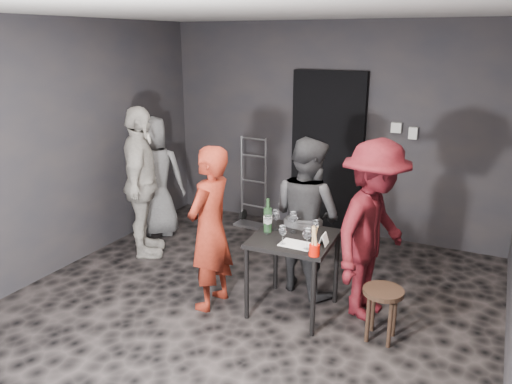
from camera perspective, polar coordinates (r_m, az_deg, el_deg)
The scene contains 25 objects.
floor at distance 4.82m, azimuth -2.00°, elevation -13.75°, with size 4.50×5.00×0.02m, color black.
ceiling at distance 4.15m, azimuth -2.41°, elevation 20.24°, with size 4.50×5.00×0.02m, color silver.
wall_back at distance 6.54m, azimuth 8.42°, elevation 7.05°, with size 4.50×0.04×2.70m, color black.
wall_left at distance 5.69m, azimuth -22.56°, elevation 4.43°, with size 0.04×5.00×2.70m, color black.
doorway at distance 6.54m, azimuth 8.14°, elevation 4.39°, with size 0.95×0.10×2.10m, color black.
wallbox_upper at distance 6.27m, azimuth 15.75°, elevation 7.09°, with size 0.12×0.06×0.12m, color #B7B7B2.
wallbox_lower at distance 6.24m, azimuth 17.52°, elevation 6.44°, with size 0.10×0.06×0.14m, color #B7B7B2.
hand_truck at distance 6.90m, azimuth -0.42°, elevation -1.93°, with size 0.41×0.34×1.22m.
tasting_table at distance 4.61m, azimuth 4.30°, elevation -6.24°, with size 0.72×0.72×0.75m.
stool at distance 4.42m, azimuth 14.28°, elevation -11.85°, with size 0.34×0.34×0.47m.
server_red at distance 4.65m, azimuth -5.30°, elevation -3.77°, with size 0.60×0.39×1.64m, color maroon.
woman_black at distance 4.96m, azimuth 5.83°, elevation -2.24°, with size 0.81×0.45×1.67m, color #2C2C2E.
man_maroon at distance 4.56m, azimuth 13.29°, elevation -3.27°, with size 1.19×0.55×1.84m, color #4B0E14.
bystander_cream at distance 5.85m, azimuth -13.07°, elevation 2.45°, with size 1.22×0.58×2.07m, color beige.
bystander_grey at distance 6.52m, azimuth -11.55°, elevation 1.95°, with size 0.79×0.43×1.61m, color slate.
tasting_mat at distance 4.40m, azimuth 4.65°, elevation -6.00°, with size 0.29×0.19×0.00m, color white.
wine_glass_a at distance 4.58m, azimuth 1.37°, elevation -3.59°, with size 0.08×0.08×0.21m, color white, non-canonical shape.
wine_glass_b at distance 4.68m, azimuth 2.27°, elevation -3.08°, with size 0.08×0.08×0.22m, color white, non-canonical shape.
wine_glass_c at distance 4.63m, azimuth 4.27°, elevation -3.35°, with size 0.08×0.08×0.22m, color white, non-canonical shape.
wine_glass_d at distance 4.36m, azimuth 3.07°, elevation -4.82°, with size 0.07×0.07×0.19m, color white, non-canonical shape.
wine_glass_e at distance 4.27m, azimuth 5.88°, elevation -5.19°, with size 0.08×0.08×0.22m, color white, non-canonical shape.
wine_glass_f at distance 4.52m, azimuth 6.75°, elevation -4.15°, with size 0.07×0.07×0.19m, color white, non-canonical shape.
wine_bottle at distance 4.63m, azimuth 1.35°, elevation -3.12°, with size 0.08×0.08×0.32m.
breadstick_cup at distance 4.15m, azimuth 6.71°, elevation -5.66°, with size 0.09×0.09×0.28m.
reserved_card at distance 4.41m, azimuth 7.55°, elevation -5.33°, with size 0.08×0.13×0.10m, color white, non-canonical shape.
Camera 1 is at (1.99, -3.63, 2.47)m, focal length 35.00 mm.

